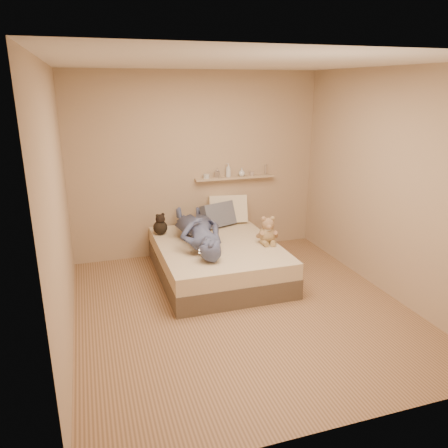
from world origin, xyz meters
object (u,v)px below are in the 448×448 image
object	(u,v)px
teddy_bear	(268,232)
wall_shelf	(235,178)
dark_plush	(160,225)
bed	(217,260)
game_console	(206,251)
pillow_grey	(218,215)
person	(198,230)
pillow_cream	(228,209)

from	to	relation	value
teddy_bear	wall_shelf	size ratio (longest dim) A/B	0.31
teddy_bear	dark_plush	xyz separation A→B (m)	(-1.25, 0.77, -0.02)
bed	game_console	world-z (taller)	game_console
teddy_bear	wall_shelf	distance (m)	1.20
bed	teddy_bear	bearing A→B (deg)	-16.35
pillow_grey	bed	bearing A→B (deg)	-108.02
game_console	wall_shelf	bearing A→B (deg)	59.71
game_console	person	size ratio (longest dim) A/B	0.11
bed	teddy_bear	xyz separation A→B (m)	(0.62, -0.18, 0.38)
teddy_bear	pillow_grey	world-z (taller)	teddy_bear
pillow_grey	person	size ratio (longest dim) A/B	0.33
game_console	pillow_grey	world-z (taller)	pillow_grey
game_console	dark_plush	distance (m)	1.20
person	teddy_bear	bearing A→B (deg)	165.59
bed	dark_plush	world-z (taller)	dark_plush
pillow_grey	person	xyz separation A→B (m)	(-0.45, -0.61, 0.01)
bed	dark_plush	xyz separation A→B (m)	(-0.63, 0.59, 0.35)
pillow_cream	pillow_grey	distance (m)	0.24
bed	pillow_grey	distance (m)	0.83
pillow_grey	teddy_bear	bearing A→B (deg)	-65.64
bed	person	xyz separation A→B (m)	(-0.23, 0.08, 0.41)
dark_plush	pillow_grey	size ratio (longest dim) A/B	0.60
dark_plush	pillow_cream	bearing A→B (deg)	12.97
dark_plush	bed	bearing A→B (deg)	-42.96
pillow_cream	person	bearing A→B (deg)	-130.91
bed	wall_shelf	bearing A→B (deg)	58.82
bed	pillow_grey	world-z (taller)	pillow_grey
teddy_bear	dark_plush	bearing A→B (deg)	148.38
bed	person	distance (m)	0.48
wall_shelf	pillow_grey	bearing A→B (deg)	-146.07
pillow_cream	person	distance (m)	0.99
game_console	dark_plush	size ratio (longest dim) A/B	0.57
teddy_bear	bed	bearing A→B (deg)	163.65
teddy_bear	pillow_grey	bearing A→B (deg)	114.36
pillow_grey	wall_shelf	distance (m)	0.62
person	pillow_grey	bearing A→B (deg)	-123.84
wall_shelf	person	bearing A→B (deg)	-133.38
pillow_cream	person	size ratio (longest dim) A/B	0.36
game_console	pillow_grey	xyz separation A→B (m)	(0.54, 1.26, 0.03)
pillow_cream	game_console	bearing A→B (deg)	-117.56
wall_shelf	dark_plush	bearing A→B (deg)	-164.83
teddy_bear	wall_shelf	xyz separation A→B (m)	(-0.07, 1.09, 0.50)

